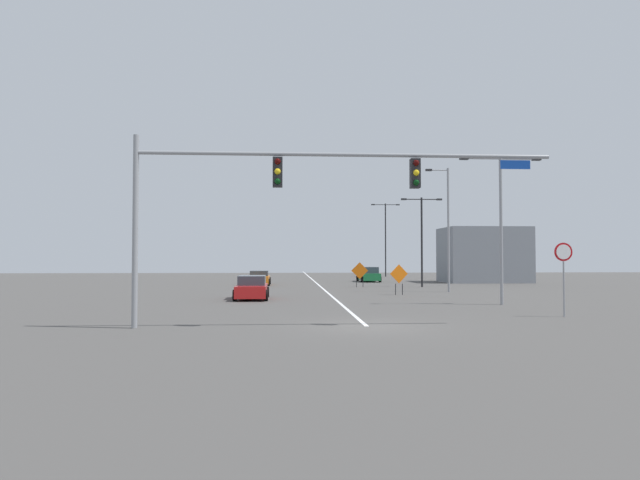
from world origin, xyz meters
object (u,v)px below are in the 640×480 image
object	(u,v)px
street_lamp_mid_right	(447,224)
street_lamp_mid_left	(501,215)
stop_sign	(564,265)
traffic_signal_assembly	(284,184)
street_lamp_far_left	(386,234)
construction_sign_median_near	(399,275)
street_lamp_near_left	(422,233)
car_red_distant	(252,288)
construction_sign_right_lane	(360,272)
car_orange_far	(259,278)
car_green_approaching	(369,275)

from	to	relation	value
street_lamp_mid_right	street_lamp_mid_left	distance (m)	10.61
stop_sign	street_lamp_mid_right	world-z (taller)	street_lamp_mid_right
traffic_signal_assembly	stop_sign	xyz separation A→B (m)	(11.43, 2.64, -2.86)
traffic_signal_assembly	street_lamp_far_left	xyz separation A→B (m)	(12.77, 50.81, 0.51)
traffic_signal_assembly	stop_sign	distance (m)	12.07
street_lamp_mid_right	street_lamp_far_left	size ratio (longest dim) A/B	0.93
stop_sign	construction_sign_median_near	world-z (taller)	stop_sign
traffic_signal_assembly	street_lamp_near_left	xyz separation A→B (m)	(11.27, 25.70, -0.55)
street_lamp_near_left	car_red_distant	xyz separation A→B (m)	(-13.23, -12.47, -3.80)
construction_sign_right_lane	car_orange_far	bearing A→B (deg)	153.83
street_lamp_mid_right	construction_sign_right_lane	world-z (taller)	street_lamp_mid_right
construction_sign_median_near	car_orange_far	size ratio (longest dim) A/B	0.43
street_lamp_near_left	street_lamp_mid_left	bearing A→B (deg)	-90.38
traffic_signal_assembly	street_lamp_mid_left	distance (m)	14.03
car_orange_far	street_lamp_mid_right	bearing A→B (deg)	-38.09
construction_sign_median_near	car_red_distant	bearing A→B (deg)	-162.40
street_lamp_near_left	street_lamp_far_left	xyz separation A→B (m)	(1.50, 25.11, 1.06)
car_orange_far	construction_sign_median_near	bearing A→B (deg)	-54.63
stop_sign	traffic_signal_assembly	bearing A→B (deg)	-166.98
street_lamp_mid_right	car_orange_far	size ratio (longest dim) A/B	1.91
street_lamp_near_left	construction_sign_median_near	world-z (taller)	street_lamp_near_left
car_orange_far	car_red_distant	bearing A→B (deg)	-88.62
street_lamp_mid_right	car_orange_far	xyz separation A→B (m)	(-13.81, 10.82, -4.19)
construction_sign_right_lane	car_green_approaching	bearing A→B (deg)	77.58
street_lamp_mid_left	stop_sign	bearing A→B (deg)	-87.34
stop_sign	car_green_approaching	xyz separation A→B (m)	(-3.07, 33.46, -1.42)
traffic_signal_assembly	car_red_distant	distance (m)	14.06
car_orange_far	car_red_distant	world-z (taller)	car_red_distant
construction_sign_right_lane	car_green_approaching	xyz separation A→B (m)	(2.28, 10.33, -0.57)
car_red_distant	construction_sign_median_near	bearing A→B (deg)	17.60
street_lamp_mid_left	construction_sign_right_lane	xyz separation A→B (m)	(-5.07, 17.27, -3.37)
construction_sign_median_near	construction_sign_right_lane	bearing A→B (deg)	97.72
street_lamp_mid_right	car_orange_far	distance (m)	18.03
traffic_signal_assembly	stop_sign	world-z (taller)	traffic_signal_assembly
construction_sign_right_lane	car_orange_far	distance (m)	9.43
street_lamp_mid_right	car_red_distant	world-z (taller)	street_lamp_mid_right
car_red_distant	street_lamp_mid_right	bearing A→B (deg)	23.64
stop_sign	construction_sign_median_near	bearing A→B (deg)	106.62
traffic_signal_assembly	street_lamp_mid_left	size ratio (longest dim) A/B	1.92
street_lamp_far_left	construction_sign_median_near	bearing A→B (deg)	-98.85
street_lamp_near_left	car_orange_far	distance (m)	14.77
street_lamp_mid_right	street_lamp_near_left	xyz separation A→B (m)	(-0.18, 6.61, -0.37)
traffic_signal_assembly	car_orange_far	bearing A→B (deg)	94.51
street_lamp_mid_left	construction_sign_right_lane	size ratio (longest dim) A/B	3.75
construction_sign_median_near	car_orange_far	distance (m)	16.84
stop_sign	car_orange_far	bearing A→B (deg)	116.82
street_lamp_near_left	street_lamp_mid_left	world-z (taller)	street_lamp_mid_left
stop_sign	street_lamp_far_left	world-z (taller)	street_lamp_far_left
car_green_approaching	street_lamp_near_left	bearing A→B (deg)	-74.37
street_lamp_near_left	construction_sign_right_lane	bearing A→B (deg)	179.28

